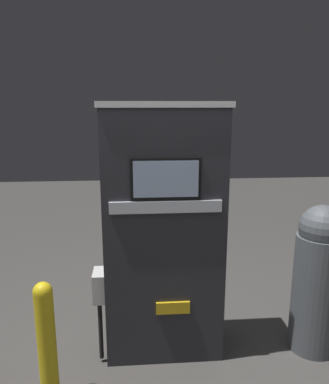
# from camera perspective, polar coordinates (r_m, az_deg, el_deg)

# --- Properties ---
(ground_plane) EXTENTS (14.00, 14.00, 0.00)m
(ground_plane) POSITION_cam_1_polar(r_m,az_deg,el_deg) (3.06, 0.18, -24.70)
(ground_plane) COLOR #423F3D
(gas_pump) EXTENTS (0.97, 0.47, 1.90)m
(gas_pump) POSITION_cam_1_polar(r_m,az_deg,el_deg) (2.79, -0.23, -6.25)
(gas_pump) COLOR #28282D
(gas_pump) RESTS_ON ground_plane
(safety_bollard) EXTENTS (0.12, 0.12, 0.82)m
(safety_bollard) POSITION_cam_1_polar(r_m,az_deg,el_deg) (2.66, -17.56, -20.52)
(safety_bollard) COLOR yellow
(safety_bollard) RESTS_ON ground_plane
(trash_bin) EXTENTS (0.37, 0.37, 1.17)m
(trash_bin) POSITION_cam_1_polar(r_m,az_deg,el_deg) (3.14, 22.32, -11.96)
(trash_bin) COLOR #51565B
(trash_bin) RESTS_ON ground_plane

